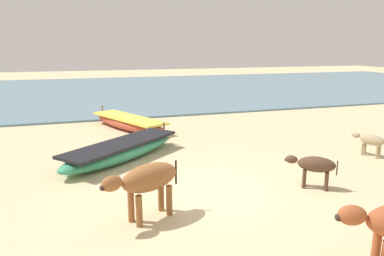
% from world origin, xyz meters
% --- Properties ---
extents(ground, '(80.00, 80.00, 0.00)m').
position_xyz_m(ground, '(0.00, 0.00, 0.00)').
color(ground, '#CCB789').
extents(sea_water, '(60.00, 20.00, 0.08)m').
position_xyz_m(sea_water, '(0.00, 17.93, 0.04)').
color(sea_water, slate).
rests_on(sea_water, ground).
extents(fishing_boat_0, '(3.67, 3.28, 0.67)m').
position_xyz_m(fishing_boat_0, '(-1.32, 2.64, 0.26)').
color(fishing_boat_0, '#338C66').
rests_on(fishing_boat_0, ground).
extents(fishing_boat_2, '(2.52, 3.98, 0.64)m').
position_xyz_m(fishing_boat_2, '(-0.63, 6.16, 0.24)').
color(fishing_boat_2, '#B74733').
rests_on(fishing_boat_2, ground).
extents(cow_adult_brown, '(1.44, 0.89, 0.98)m').
position_xyz_m(cow_adult_brown, '(-1.33, -0.86, 0.70)').
color(cow_adult_brown, brown).
rests_on(cow_adult_brown, ground).
extents(calf_near_dun, '(0.50, 0.90, 0.60)m').
position_xyz_m(calf_near_dun, '(5.07, 0.91, 0.43)').
color(calf_near_dun, tan).
rests_on(calf_near_dun, ground).
extents(calf_far_dark, '(0.93, 0.80, 0.68)m').
position_xyz_m(calf_far_dark, '(2.22, -0.54, 0.49)').
color(calf_far_dark, '#4C3323').
rests_on(calf_far_dark, ground).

